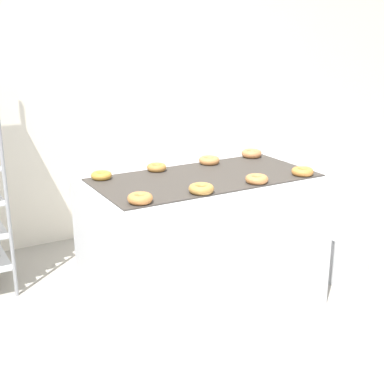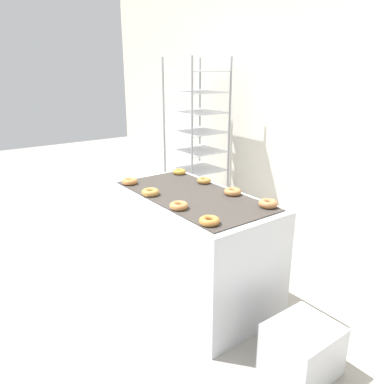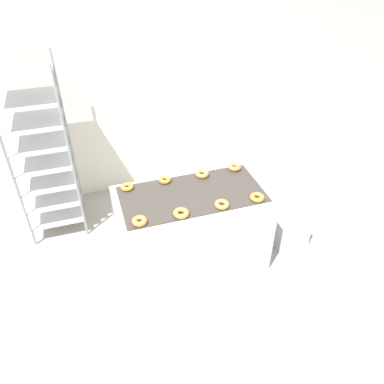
% 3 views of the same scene
% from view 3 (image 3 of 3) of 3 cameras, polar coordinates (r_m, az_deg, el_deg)
% --- Properties ---
extents(ground_plane, '(14.00, 14.00, 0.00)m').
position_cam_3_polar(ground_plane, '(3.51, 3.14, -17.11)').
color(ground_plane, '#9E998E').
extents(wall_back, '(8.00, 0.05, 2.80)m').
position_cam_3_polar(wall_back, '(4.38, -6.37, 17.16)').
color(wall_back, silver).
rests_on(wall_back, ground_plane).
extents(fryer_machine, '(1.38, 0.71, 0.84)m').
position_cam_3_polar(fryer_machine, '(3.59, 0.01, -5.69)').
color(fryer_machine, silver).
rests_on(fryer_machine, ground_plane).
extents(baking_rack_cart, '(0.57, 0.54, 1.86)m').
position_cam_3_polar(baking_rack_cart, '(4.01, -21.93, 5.70)').
color(baking_rack_cart, gray).
rests_on(baking_rack_cart, ground_plane).
extents(glaze_bin, '(0.35, 0.39, 0.32)m').
position_cam_3_polar(glaze_bin, '(4.14, 14.20, -5.02)').
color(glaze_bin, silver).
rests_on(glaze_bin, ground_plane).
extents(donut_near_left, '(0.13, 0.13, 0.05)m').
position_cam_3_polar(donut_near_left, '(3.02, -8.00, -4.40)').
color(donut_near_left, '#BE763B').
rests_on(donut_near_left, fryer_machine).
extents(donut_near_midleft, '(0.13, 0.13, 0.04)m').
position_cam_3_polar(donut_near_midleft, '(3.07, -1.67, -3.25)').
color(donut_near_midleft, '#AD7B3A').
rests_on(donut_near_midleft, fryer_machine).
extents(donut_near_midright, '(0.13, 0.13, 0.04)m').
position_cam_3_polar(donut_near_midright, '(3.17, 4.57, -1.90)').
color(donut_near_midright, '#BC7740').
rests_on(donut_near_midright, fryer_machine).
extents(donut_near_right, '(0.13, 0.13, 0.04)m').
position_cam_3_polar(donut_near_right, '(3.29, 9.89, -0.81)').
color(donut_near_right, '#B87634').
rests_on(donut_near_right, fryer_machine).
extents(donut_far_left, '(0.12, 0.12, 0.04)m').
position_cam_3_polar(donut_far_left, '(3.42, -9.85, 0.77)').
color(donut_far_left, '#B4812F').
rests_on(donut_far_left, fryer_machine).
extents(donut_far_midleft, '(0.12, 0.12, 0.04)m').
position_cam_3_polar(donut_far_midleft, '(3.47, -4.17, 1.86)').
color(donut_far_midleft, '#A97234').
rests_on(donut_far_midleft, fryer_machine).
extents(donut_far_midright, '(0.13, 0.13, 0.04)m').
position_cam_3_polar(donut_far_midright, '(3.55, 1.56, 2.79)').
color(donut_far_midright, '#BA7741').
rests_on(donut_far_midright, fryer_machine).
extents(donut_far_right, '(0.13, 0.13, 0.05)m').
position_cam_3_polar(donut_far_right, '(3.67, 6.50, 3.82)').
color(donut_far_right, '#B17143').
rests_on(donut_far_right, fryer_machine).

